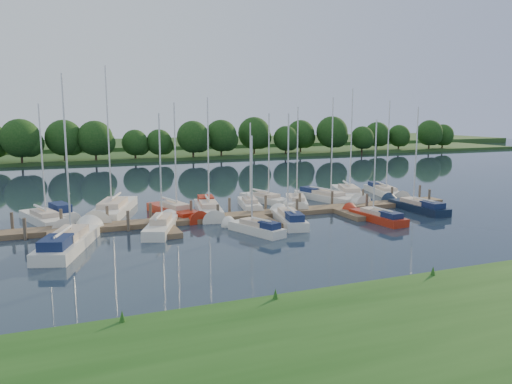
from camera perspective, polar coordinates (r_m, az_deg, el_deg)
name	(u,v)px	position (r m, az deg, el deg)	size (l,w,h in m)	color
ground	(293,238)	(36.33, 4.31, -5.31)	(260.00, 260.00, 0.00)	#182231
near_bank	(458,319)	(23.69, 22.05, -13.34)	(90.00, 10.00, 0.50)	#1A4614
dock	(256,216)	(42.80, 0.01, -2.80)	(40.00, 6.00, 0.40)	brown
mooring_pilings	(251,209)	(43.74, -0.54, -2.01)	(38.24, 2.84, 2.00)	#473D33
far_shore	(137,154)	(108.06, -13.48, 4.22)	(180.00, 30.00, 0.60)	#223F18
distant_hill	(122,145)	(132.75, -15.08, 5.19)	(220.00, 40.00, 1.40)	#315625
treeline	(140,139)	(95.23, -13.10, 5.90)	(148.03, 9.68, 8.26)	#38281C
sailboat_n_0	(45,220)	(44.48, -22.95, -2.98)	(4.01, 7.88, 10.08)	silver
motorboat	(61,214)	(46.16, -21.35, -2.39)	(2.88, 5.32, 1.57)	silver
sailboat_n_2	(113,211)	(46.50, -16.08, -2.11)	(5.32, 10.66, 13.46)	silver
sailboat_n_3	(175,213)	(44.51, -9.21, -2.35)	(3.67, 8.00, 10.27)	#A1210E
sailboat_n_4	(209,210)	(45.26, -5.44, -2.03)	(3.21, 8.49, 10.68)	silver
sailboat_n_5	(250,205)	(47.44, -0.69, -1.54)	(2.64, 6.59, 8.41)	silver
sailboat_n_6	(267,200)	(50.42, 1.29, -0.91)	(3.53, 7.28, 9.25)	silver
sailboat_n_7	(297,203)	(48.97, 4.67, -1.24)	(4.31, 7.67, 9.86)	silver
sailboat_n_8	(328,198)	(51.88, 8.21, -0.66)	(4.10, 8.62, 10.84)	silver
sailboat_n_9	(349,194)	(54.60, 10.59, -0.28)	(4.73, 9.38, 11.92)	silver
sailboat_n_10	(385,192)	(56.92, 14.50, -0.01)	(3.65, 8.53, 10.63)	silver
sailboat_s_0	(69,243)	(35.86, -20.56, -5.51)	(4.63, 9.38, 11.99)	silver
sailboat_s_1	(161,228)	(38.95, -10.75, -4.03)	(3.78, 7.10, 9.43)	silver
sailboat_s_2	(255,229)	(37.69, -0.10, -4.26)	(3.09, 5.80, 7.68)	silver
sailboat_s_3	(289,220)	(40.97, 3.76, -3.17)	(2.93, 7.26, 9.35)	silver
sailboat_s_4	(376,217)	(43.18, 13.53, -2.80)	(2.09, 6.90, 8.78)	#A1210E
sailboat_s_5	(416,207)	(48.70, 17.85, -1.65)	(1.89, 7.72, 9.88)	black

